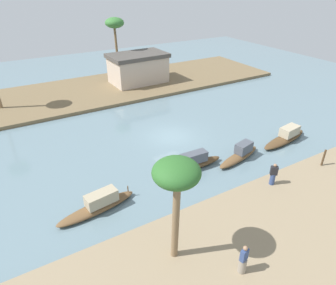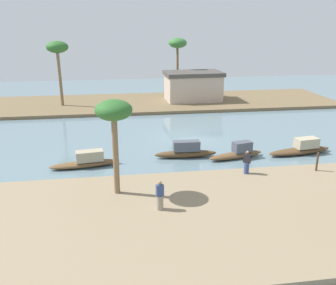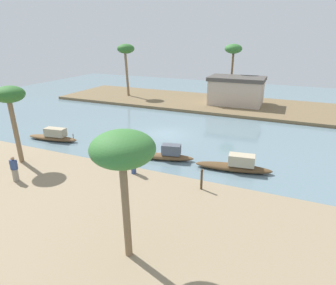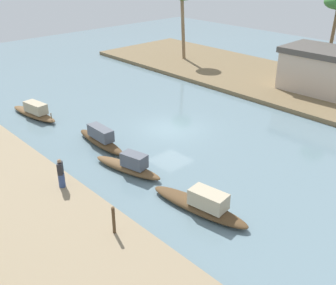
# 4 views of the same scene
# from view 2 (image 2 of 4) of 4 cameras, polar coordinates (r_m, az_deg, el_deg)

# --- Properties ---
(river_water) EXTENTS (71.83, 71.83, 0.00)m
(river_water) POSITION_cam_2_polar(r_m,az_deg,el_deg) (33.35, 2.90, 0.81)
(river_water) COLOR slate
(river_water) RESTS_ON ground
(riverbank_left) EXTENTS (42.98, 11.49, 0.36)m
(riverbank_left) POSITION_cam_2_polar(r_m,az_deg,el_deg) (20.42, 10.99, -10.74)
(riverbank_left) COLOR #937F60
(riverbank_left) RESTS_ON ground
(riverbank_right) EXTENTS (42.98, 11.49, 0.36)m
(riverbank_right) POSITION_cam_2_polar(r_m,az_deg,el_deg) (47.07, -0.55, 6.21)
(riverbank_right) COLOR brown
(riverbank_right) RESTS_ON ground
(sampan_with_red_awning) EXTENTS (4.80, 1.01, 1.30)m
(sampan_with_red_awning) POSITION_cam_2_polar(r_m,az_deg,el_deg) (28.29, 2.78, -1.35)
(sampan_with_red_awning) COLOR brown
(sampan_with_red_awning) RESTS_ON river_water
(sampan_with_tall_canopy) EXTENTS (5.49, 1.89, 1.25)m
(sampan_with_tall_canopy) POSITION_cam_2_polar(r_m,az_deg,el_deg) (30.89, 19.87, -0.87)
(sampan_with_tall_canopy) COLOR brown
(sampan_with_tall_canopy) RESTS_ON river_water
(sampan_downstream_large) EXTENTS (5.06, 1.71, 1.17)m
(sampan_downstream_large) POSITION_cam_2_polar(r_m,az_deg,el_deg) (27.11, -12.41, -2.82)
(sampan_downstream_large) COLOR brown
(sampan_downstream_large) RESTS_ON river_water
(sampan_upstream_small) EXTENTS (4.60, 1.87, 1.25)m
(sampan_upstream_small) POSITION_cam_2_polar(r_m,az_deg,el_deg) (28.63, 10.67, -1.55)
(sampan_upstream_small) COLOR brown
(sampan_upstream_small) RESTS_ON river_water
(person_on_near_bank) EXTENTS (0.45, 0.45, 1.64)m
(person_on_near_bank) POSITION_cam_2_polar(r_m,az_deg,el_deg) (19.83, -1.26, -8.46)
(person_on_near_bank) COLOR gray
(person_on_near_bank) RESTS_ON riverbank_left
(person_by_mooring) EXTENTS (0.51, 0.47, 1.58)m
(person_by_mooring) POSITION_cam_2_polar(r_m,az_deg,el_deg) (24.85, 12.03, -3.10)
(person_by_mooring) COLOR #33477A
(person_by_mooring) RESTS_ON riverbank_left
(mooring_post) EXTENTS (0.14, 0.14, 1.30)m
(mooring_post) POSITION_cam_2_polar(r_m,az_deg,el_deg) (26.71, 21.95, -2.73)
(mooring_post) COLOR #4C3823
(mooring_post) RESTS_ON riverbank_left
(palm_tree_left_near) EXTENTS (2.06, 2.06, 5.55)m
(palm_tree_left_near) POSITION_cam_2_polar(r_m,az_deg,el_deg) (20.48, -8.34, 4.26)
(palm_tree_left_near) COLOR #7F6647
(palm_tree_left_near) RESTS_ON riverbank_left
(palm_tree_right_tall) EXTENTS (2.35, 2.35, 7.54)m
(palm_tree_right_tall) POSITION_cam_2_polar(r_m,az_deg,el_deg) (49.52, 1.50, 14.74)
(palm_tree_right_tall) COLOR brown
(palm_tree_right_tall) RESTS_ON riverbank_right
(palm_tree_right_short) EXTENTS (2.48, 2.48, 7.47)m
(palm_tree_right_short) POSITION_cam_2_polar(r_m,az_deg,el_deg) (45.17, -16.63, 13.51)
(palm_tree_right_short) COLOR #7F6647
(palm_tree_right_short) RESTS_ON riverbank_right
(riverside_building) EXTENTS (7.21, 4.71, 3.59)m
(riverside_building) POSITION_cam_2_polar(r_m,az_deg,el_deg) (47.24, 3.88, 8.69)
(riverside_building) COLOR #C6B29E
(riverside_building) RESTS_ON riverbank_right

